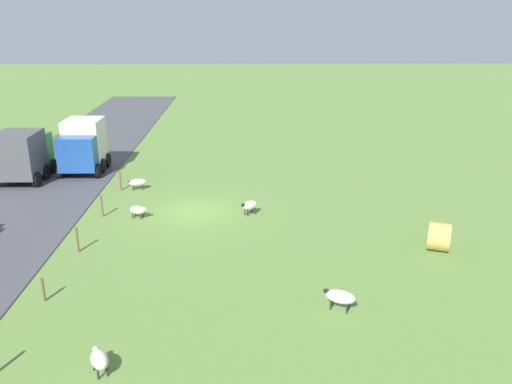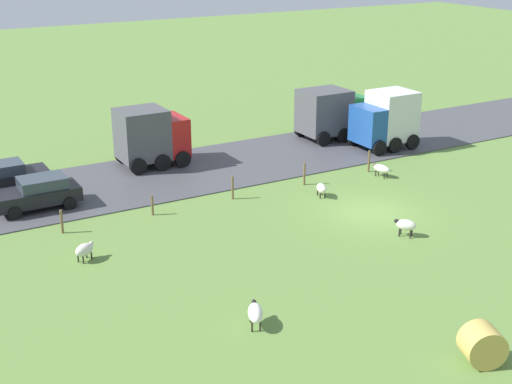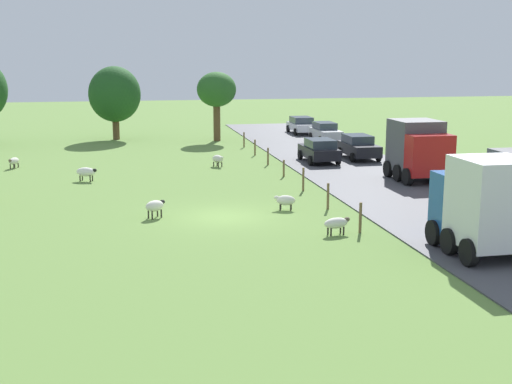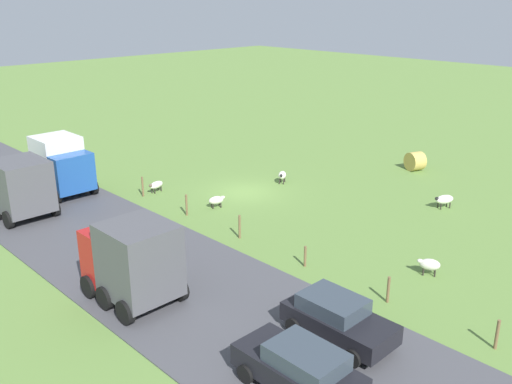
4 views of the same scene
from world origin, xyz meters
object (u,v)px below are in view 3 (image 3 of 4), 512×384
(sheep_0, at_px, (14,161))
(sheep_4, at_px, (336,223))
(tree_0, at_px, (115,94))
(car_2, at_px, (359,147))
(sheep_2, at_px, (155,206))
(car_4, at_px, (319,150))
(sheep_3, at_px, (86,172))
(sheep_5, at_px, (218,159))
(sheep_1, at_px, (285,200))
(truck_2, at_px, (485,204))
(car_1, at_px, (302,125))
(truck_1, at_px, (419,149))
(tree_2, at_px, (217,90))
(car_0, at_px, (325,132))

(sheep_0, distance_m, sheep_4, 24.92)
(tree_0, xyz_separation_m, car_2, (16.57, -14.86, -2.95))
(sheep_2, relative_size, car_4, 0.25)
(sheep_3, bearing_deg, sheep_4, -53.50)
(sheep_0, distance_m, sheep_5, 13.08)
(sheep_1, bearing_deg, sheep_3, 135.33)
(sheep_2, relative_size, tree_0, 0.17)
(truck_2, xyz_separation_m, car_1, (3.56, 38.41, -1.05))
(sheep_3, xyz_separation_m, car_4, (15.08, 3.83, 0.34))
(sheep_0, distance_m, car_2, 22.99)
(sheep_5, bearing_deg, truck_1, -34.39)
(sheep_3, bearing_deg, tree_2, 59.54)
(sheep_4, distance_m, car_1, 35.54)
(tree_2, distance_m, truck_1, 22.57)
(car_2, bearing_deg, car_1, 89.40)
(sheep_3, relative_size, car_4, 0.32)
(sheep_4, bearing_deg, car_1, 77.17)
(car_1, bearing_deg, tree_2, -157.53)
(truck_2, height_order, car_4, truck_2)
(car_0, bearing_deg, car_1, 93.31)
(tree_0, xyz_separation_m, tree_2, (8.37, -2.63, 0.38))
(sheep_1, xyz_separation_m, sheep_5, (-1.34, 13.04, 0.04))
(sheep_5, height_order, car_0, car_0)
(sheep_1, xyz_separation_m, car_2, (8.69, 14.21, 0.45))
(car_2, bearing_deg, sheep_5, -173.34)
(truck_2, xyz_separation_m, car_2, (3.39, 22.73, -0.99))
(car_0, bearing_deg, sheep_3, -142.58)
(sheep_3, bearing_deg, sheep_5, 23.96)
(sheep_4, height_order, car_1, car_1)
(sheep_1, relative_size, car_0, 0.25)
(tree_0, height_order, car_1, tree_0)
(sheep_4, relative_size, tree_2, 0.21)
(sheep_2, bearing_deg, tree_0, 93.45)
(tree_2, bearing_deg, sheep_4, -89.14)
(tree_0, distance_m, truck_2, 39.87)
(sheep_0, relative_size, sheep_1, 1.08)
(tree_0, bearing_deg, car_0, -17.33)
(sheep_3, xyz_separation_m, truck_2, (14.82, -17.92, 1.36))
(sheep_5, distance_m, car_4, 6.92)
(car_2, bearing_deg, sheep_1, -121.46)
(truck_1, distance_m, car_4, 8.39)
(sheep_0, distance_m, sheep_1, 20.68)
(tree_2, xyz_separation_m, truck_1, (8.77, -20.66, -2.38))
(sheep_0, bearing_deg, sheep_3, -49.30)
(sheep_0, distance_m, sheep_3, 7.31)
(sheep_0, bearing_deg, car_2, -1.85)
(sheep_5, bearing_deg, tree_2, 82.17)
(sheep_2, distance_m, truck_2, 14.05)
(sheep_0, bearing_deg, car_1, 32.85)
(truck_1, height_order, car_0, truck_1)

